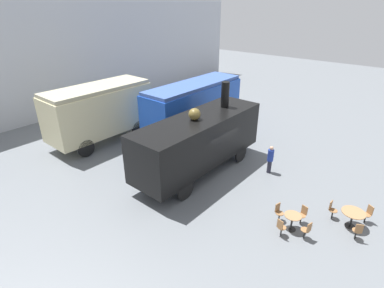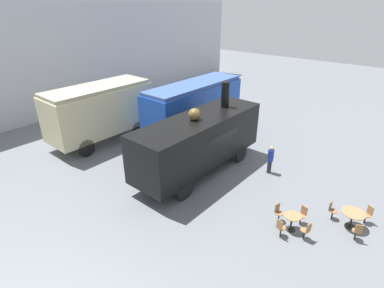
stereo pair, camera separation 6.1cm
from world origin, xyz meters
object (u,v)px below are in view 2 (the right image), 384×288
Objects in this scene: cafe_chair_0 at (307,230)px; visitor_person at (270,159)px; cafe_table_mid at (353,215)px; cafe_table_near at (292,219)px; streamlined_locomotive at (201,101)px; passenger_coach_vintage at (100,109)px; steam_locomotive at (199,139)px.

visitor_person is at bearing -32.46° from cafe_chair_0.
cafe_table_near is at bearing 134.43° from cafe_table_mid.
streamlined_locomotive reaches higher than visitor_person.
streamlined_locomotive reaches higher than cafe_table_near.
cafe_chair_0 is (-0.38, -14.73, -1.79)m from passenger_coach_vintage.
passenger_coach_vintage reaches higher than cafe_table_near.
passenger_coach_vintage is 8.18× the size of cafe_chair_0.
passenger_coach_vintage is at bearing 107.80° from visitor_person.
cafe_table_near is 0.87× the size of cafe_chair_0.
steam_locomotive reaches higher than visitor_person.
passenger_coach_vintage is at bearing 12.86° from cafe_chair_0.
cafe_table_mid is (1.87, -1.91, 0.08)m from cafe_table_near.
visitor_person reaches higher than cafe_table_mid.
cafe_chair_0 is (-0.18, -0.71, -0.04)m from cafe_table_near.
cafe_table_near is at bearing 0.00° from cafe_chair_0.
visitor_person is (2.46, -3.18, -1.12)m from steam_locomotive.
cafe_table_mid is at bearing -105.98° from cafe_chair_0.
cafe_chair_0 reaches higher than cafe_table_near.
cafe_table_near is 0.73m from cafe_chair_0.
cafe_table_mid is at bearing -110.61° from streamlined_locomotive.
streamlined_locomotive is at bearing 38.33° from steam_locomotive.
cafe_chair_0 is 5.40m from visitor_person.
streamlined_locomotive reaches higher than cafe_table_mid.
streamlined_locomotive is 1.21× the size of steam_locomotive.
cafe_table_near is 2.67m from cafe_table_mid.
visitor_person is (3.55, -11.04, -1.39)m from passenger_coach_vintage.
streamlined_locomotive is 10.53× the size of cafe_table_mid.
cafe_table_mid is at bearing -85.85° from steam_locomotive.
visitor_person is (1.87, 4.89, 0.28)m from cafe_table_mid.
cafe_chair_0 is at bearing -136.79° from visitor_person.
visitor_person is (3.92, 3.69, 0.40)m from cafe_chair_0.
visitor_person is at bearing 38.50° from cafe_table_near.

